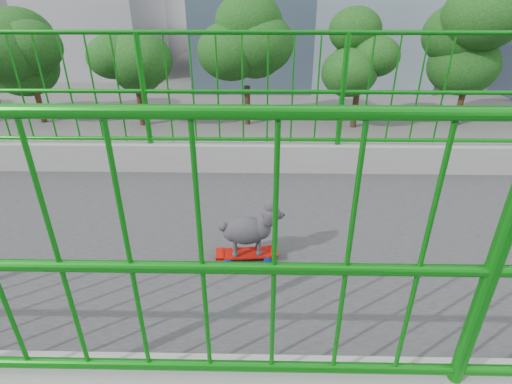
{
  "coord_description": "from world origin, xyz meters",
  "views": [
    {
      "loc": [
        2.46,
        5.21,
        8.69
      ],
      "look_at": [
        -0.64,
        5.15,
        7.11
      ],
      "focal_mm": 26.77,
      "sensor_mm": 36.0,
      "label": 1
    }
  ],
  "objects_px": {
    "car_3": "(405,171)",
    "car_4": "(61,148)",
    "skateboard": "(247,254)",
    "poodle": "(250,228)",
    "car_6": "(185,240)",
    "car_1": "(337,240)",
    "car_5": "(146,301)"
  },
  "relations": [
    {
      "from": "car_5",
      "to": "car_4",
      "type": "bearing_deg",
      "value": -145.86
    },
    {
      "from": "poodle",
      "to": "car_1",
      "type": "bearing_deg",
      "value": 157.74
    },
    {
      "from": "car_6",
      "to": "car_1",
      "type": "bearing_deg",
      "value": 90.0
    },
    {
      "from": "car_1",
      "to": "car_5",
      "type": "distance_m",
      "value": 6.91
    },
    {
      "from": "skateboard",
      "to": "poodle",
      "type": "relative_size",
      "value": 0.99
    },
    {
      "from": "skateboard",
      "to": "car_4",
      "type": "xyz_separation_m",
      "value": [
        -19.02,
        -11.96,
        -6.33
      ]
    },
    {
      "from": "car_5",
      "to": "car_1",
      "type": "bearing_deg",
      "value": 117.58
    },
    {
      "from": "car_3",
      "to": "car_5",
      "type": "distance_m",
      "value": 14.39
    },
    {
      "from": "skateboard",
      "to": "poodle",
      "type": "xyz_separation_m",
      "value": [
        -0.0,
        0.02,
        0.22
      ]
    },
    {
      "from": "poodle",
      "to": "car_5",
      "type": "height_order",
      "value": "poodle"
    },
    {
      "from": "poodle",
      "to": "car_6",
      "type": "distance_m",
      "value": 11.78
    },
    {
      "from": "car_6",
      "to": "car_3",
      "type": "bearing_deg",
      "value": 122.18
    },
    {
      "from": "car_3",
      "to": "car_6",
      "type": "relative_size",
      "value": 0.95
    },
    {
      "from": "car_6",
      "to": "car_5",
      "type": "bearing_deg",
      "value": -9.67
    },
    {
      "from": "car_3",
      "to": "poodle",
      "type": "bearing_deg",
      "value": 154.9
    },
    {
      "from": "car_3",
      "to": "car_6",
      "type": "xyz_separation_m",
      "value": [
        6.4,
        -10.17,
        0.01
      ]
    },
    {
      "from": "skateboard",
      "to": "car_3",
      "type": "height_order",
      "value": "skateboard"
    },
    {
      "from": "skateboard",
      "to": "car_1",
      "type": "bearing_deg",
      "value": 157.61
    },
    {
      "from": "car_3",
      "to": "car_4",
      "type": "bearing_deg",
      "value": 80.63
    },
    {
      "from": "car_3",
      "to": "car_6",
      "type": "bearing_deg",
      "value": 122.18
    },
    {
      "from": "car_3",
      "to": "car_4",
      "type": "xyz_separation_m",
      "value": [
        -3.2,
        -19.4,
        -0.02
      ]
    },
    {
      "from": "car_6",
      "to": "poodle",
      "type": "bearing_deg",
      "value": 16.36
    },
    {
      "from": "car_1",
      "to": "car_6",
      "type": "bearing_deg",
      "value": -90.0
    },
    {
      "from": "car_1",
      "to": "skateboard",
      "type": "bearing_deg",
      "value": -16.79
    },
    {
      "from": "skateboard",
      "to": "car_3",
      "type": "xyz_separation_m",
      "value": [
        -15.82,
        7.43,
        -6.3
      ]
    },
    {
      "from": "car_3",
      "to": "car_5",
      "type": "height_order",
      "value": "car_5"
    },
    {
      "from": "poodle",
      "to": "car_6",
      "type": "relative_size",
      "value": 0.09
    },
    {
      "from": "car_1",
      "to": "car_5",
      "type": "xyz_separation_m",
      "value": [
        3.2,
        -6.13,
        -0.04
      ]
    },
    {
      "from": "poodle",
      "to": "car_6",
      "type": "xyz_separation_m",
      "value": [
        -9.42,
        -2.76,
        -6.52
      ]
    },
    {
      "from": "poodle",
      "to": "car_6",
      "type": "height_order",
      "value": "poodle"
    },
    {
      "from": "skateboard",
      "to": "car_1",
      "type": "distance_m",
      "value": 11.66
    },
    {
      "from": "poodle",
      "to": "car_5",
      "type": "relative_size",
      "value": 0.1
    }
  ]
}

